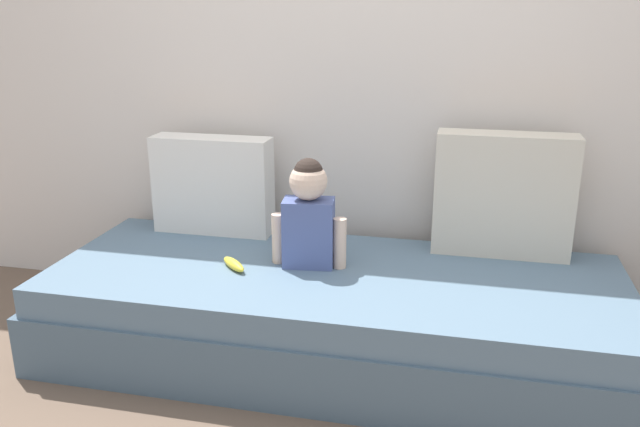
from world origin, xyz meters
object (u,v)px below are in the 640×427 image
Objects in this scene: toddler at (309,213)px; banana at (234,264)px; couch at (334,314)px; throw_pillow_left at (213,185)px; throw_pillow_right at (503,195)px.

toddler reaches higher than banana.
couch is 0.88m from throw_pillow_left.
toddler is (-0.12, 0.05, 0.43)m from couch.
toddler reaches higher than couch.
couch is at bearing -151.10° from throw_pillow_right.
banana is (-0.30, -0.11, -0.21)m from toddler.
couch is at bearing -22.30° from toddler.
throw_pillow_left reaches higher than banana.
toddler is at bearing 157.70° from couch.
throw_pillow_left is 3.37× the size of banana.
toddler is at bearing -30.25° from throw_pillow_left.
toddler is at bearing -157.91° from throw_pillow_right.
banana is (-0.42, -0.06, 0.22)m from couch.
throw_pillow_right is at bearing 0.00° from throw_pillow_left.
throw_pillow_left is at bearing 151.10° from couch.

